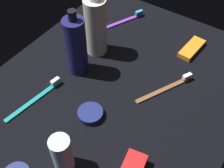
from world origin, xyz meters
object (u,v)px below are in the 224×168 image
at_px(deodorant_stick, 62,154).
at_px(snack_bar_orange, 192,49).
at_px(toothbrush_purple, 123,20).
at_px(bodywash_bottle, 96,26).
at_px(lotion_bottle, 76,46).
at_px(cream_tin_right, 91,114).
at_px(toothbrush_brown, 168,87).
at_px(toothbrush_teal, 37,97).

bearing_deg(deodorant_stick, snack_bar_orange, 171.32).
distance_m(deodorant_stick, toothbrush_purple, 0.54).
height_order(bodywash_bottle, toothbrush_purple, bodywash_bottle).
bearing_deg(snack_bar_orange, lotion_bottle, -37.92).
distance_m(snack_bar_orange, cream_tin_right, 0.38).
bearing_deg(bodywash_bottle, cream_tin_right, 32.88).
relative_size(toothbrush_purple, snack_bar_orange, 1.62).
bearing_deg(cream_tin_right, snack_bar_orange, 163.79).
relative_size(toothbrush_brown, snack_bar_orange, 1.60).
xyz_separation_m(lotion_bottle, deodorant_stick, (0.25, 0.16, -0.04)).
xyz_separation_m(toothbrush_purple, toothbrush_brown, (0.18, 0.26, 0.00)).
height_order(toothbrush_purple, toothbrush_brown, same).
bearing_deg(toothbrush_purple, snack_bar_orange, 89.27).
relative_size(lotion_bottle, toothbrush_purple, 1.17).
bearing_deg(deodorant_stick, toothbrush_purple, -161.17).
distance_m(bodywash_bottle, cream_tin_right, 0.26).
xyz_separation_m(deodorant_stick, toothbrush_teal, (-0.10, -0.18, -0.04)).
height_order(toothbrush_teal, toothbrush_purple, same).
xyz_separation_m(toothbrush_teal, toothbrush_brown, (-0.22, 0.27, 0.00)).
xyz_separation_m(lotion_bottle, cream_tin_right, (0.11, 0.13, -0.08)).
xyz_separation_m(deodorant_stick, toothbrush_purple, (-0.51, -0.17, -0.04)).
xyz_separation_m(toothbrush_brown, cream_tin_right, (0.19, -0.12, 0.00)).
distance_m(toothbrush_teal, toothbrush_purple, 0.40).
bearing_deg(toothbrush_purple, cream_tin_right, 21.11).
distance_m(lotion_bottle, toothbrush_teal, 0.17).
xyz_separation_m(snack_bar_orange, cream_tin_right, (0.37, -0.11, 0.00)).
bearing_deg(cream_tin_right, toothbrush_teal, -77.27).
height_order(bodywash_bottle, toothbrush_teal, bodywash_bottle).
height_order(toothbrush_brown, snack_bar_orange, toothbrush_brown).
height_order(toothbrush_purple, snack_bar_orange, toothbrush_purple).
bearing_deg(bodywash_bottle, snack_bar_orange, 123.91).
bearing_deg(deodorant_stick, bodywash_bottle, -154.54).
bearing_deg(snack_bar_orange, cream_tin_right, -11.52).
distance_m(toothbrush_teal, cream_tin_right, 0.15).
xyz_separation_m(toothbrush_purple, snack_bar_orange, (0.00, 0.25, 0.00)).
xyz_separation_m(deodorant_stick, snack_bar_orange, (-0.50, 0.08, -0.04)).
relative_size(lotion_bottle, toothbrush_teal, 1.10).
bearing_deg(bodywash_bottle, toothbrush_brown, 86.08).
bearing_deg(toothbrush_purple, lotion_bottle, 3.19).
xyz_separation_m(toothbrush_brown, snack_bar_orange, (-0.18, -0.01, 0.00)).
distance_m(lotion_bottle, toothbrush_brown, 0.27).
relative_size(toothbrush_teal, toothbrush_purple, 1.07).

